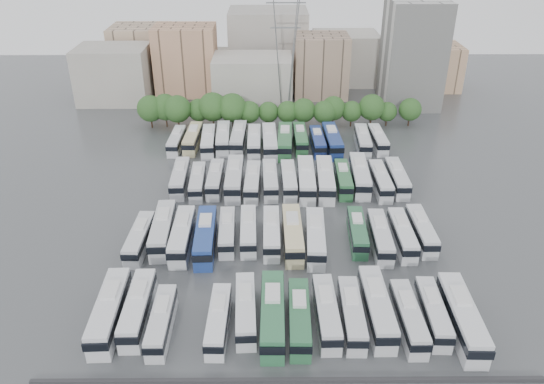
{
  "coord_description": "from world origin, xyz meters",
  "views": [
    {
      "loc": [
        -2.01,
        -73.77,
        45.88
      ],
      "look_at": [
        -1.44,
        4.93,
        3.0
      ],
      "focal_mm": 35.0,
      "sensor_mm": 36.0,
      "label": 1
    }
  ],
  "objects_px": {
    "bus_r0_s12": "(433,312)",
    "bus_r2_s7": "(289,180)",
    "bus_r0_s9": "(352,314)",
    "bus_r2_s5": "(253,181)",
    "bus_r3_s6": "(270,141)",
    "bus_r3_s3": "(223,138)",
    "bus_r1_s7": "(293,234)",
    "bus_r0_s2": "(161,321)",
    "bus_r0_s8": "(326,312)",
    "bus_r2_s13": "(397,177)",
    "bus_r0_s10": "(377,307)",
    "bus_r2_s1": "(180,178)",
    "bus_r1_s2": "(182,235)",
    "bus_r1_s3": "(205,236)",
    "bus_r2_s8": "(306,179)",
    "bus_r0_s4": "(218,320)",
    "bus_r3_s13": "(378,139)",
    "bus_r0_s0": "(110,311)",
    "bus_r1_s13": "(421,230)",
    "bus_r0_s7": "(299,317)",
    "bus_r1_s6": "(271,233)",
    "bus_r1_s0": "(140,238)",
    "bus_r3_s9": "(318,141)",
    "bus_r3_s2": "(208,141)",
    "bus_r0_s5": "(246,309)",
    "bus_r3_s10": "(332,140)",
    "bus_r1_s4": "(227,231)",
    "bus_r1_s11": "(380,236)",
    "bus_r2_s6": "(270,180)",
    "bus_r1_s10": "(357,231)",
    "bus_r0_s13": "(462,317)",
    "bus_r1_s5": "(248,230)",
    "bus_r2_s10": "(343,179)",
    "bus_r3_s0": "(177,140)",
    "bus_r2_s3": "(215,179)",
    "bus_r1_s8": "(315,237)",
    "bus_r3_s1": "(193,138)",
    "electricity_pylon": "(285,38)",
    "bus_r2_s2": "(198,181)",
    "bus_r2_s9": "(325,179)",
    "bus_r2_s12": "(380,180)",
    "bus_r2_s4": "(234,178)",
    "bus_r3_s5": "(254,141)",
    "bus_r0_s1": "(138,308)"
  },
  "relations": [
    {
      "from": "bus_r0_s12",
      "to": "bus_r2_s4",
      "type": "distance_m",
      "value": 44.55
    },
    {
      "from": "bus_r1_s7",
      "to": "bus_r1_s10",
      "type": "bearing_deg",
      "value": 5.17
    },
    {
      "from": "bus_r2_s10",
      "to": "bus_r3_s0",
      "type": "height_order",
      "value": "bus_r2_s10"
    },
    {
      "from": "bus_r1_s0",
      "to": "bus_r3_s9",
      "type": "xyz_separation_m",
      "value": [
        29.81,
        36.7,
        0.01
      ]
    },
    {
      "from": "bus_r1_s6",
      "to": "bus_r2_s6",
      "type": "xyz_separation_m",
      "value": [
        -0.14,
        17.63,
        0.03
      ]
    },
    {
      "from": "bus_r1_s0",
      "to": "bus_r0_s9",
      "type": "bearing_deg",
      "value": -28.0
    },
    {
      "from": "bus_r1_s13",
      "to": "bus_r1_s4",
      "type": "bearing_deg",
      "value": 179.74
    },
    {
      "from": "bus_r1_s13",
      "to": "bus_r2_s9",
      "type": "bearing_deg",
      "value": 128.03
    },
    {
      "from": "bus_r0_s5",
      "to": "bus_r2_s3",
      "type": "bearing_deg",
      "value": 98.28
    },
    {
      "from": "bus_r0_s8",
      "to": "bus_r1_s11",
      "type": "height_order",
      "value": "bus_r1_s11"
    },
    {
      "from": "bus_r0_s5",
      "to": "bus_r3_s10",
      "type": "distance_m",
      "value": 55.09
    },
    {
      "from": "bus_r0_s8",
      "to": "bus_r2_s13",
      "type": "bearing_deg",
      "value": 64.44
    },
    {
      "from": "bus_r0_s13",
      "to": "bus_r3_s3",
      "type": "relative_size",
      "value": 1.06
    },
    {
      "from": "bus_r0_s9",
      "to": "bus_r2_s5",
      "type": "distance_m",
      "value": 37.49
    },
    {
      "from": "electricity_pylon",
      "to": "bus_r3_s0",
      "type": "xyz_separation_m",
      "value": [
        -23.52,
        -19.66,
        -16.94
      ]
    },
    {
      "from": "bus_r1_s7",
      "to": "bus_r3_s13",
      "type": "relative_size",
      "value": 1.13
    },
    {
      "from": "bus_r2_s5",
      "to": "bus_r2_s13",
      "type": "relative_size",
      "value": 0.99
    },
    {
      "from": "bus_r0_s9",
      "to": "bus_r1_s8",
      "type": "distance_m",
      "value": 17.0
    },
    {
      "from": "electricity_pylon",
      "to": "bus_r1_s3",
      "type": "height_order",
      "value": "electricity_pylon"
    },
    {
      "from": "bus_r2_s2",
      "to": "bus_r3_s5",
      "type": "relative_size",
      "value": 0.91
    },
    {
      "from": "bus_r1_s10",
      "to": "bus_r2_s2",
      "type": "xyz_separation_m",
      "value": [
        -26.46,
        16.83,
        0.02
      ]
    },
    {
      "from": "bus_r1_s5",
      "to": "bus_r3_s3",
      "type": "xyz_separation_m",
      "value": [
        -6.55,
        36.16,
        0.22
      ]
    },
    {
      "from": "bus_r1_s3",
      "to": "bus_r2_s8",
      "type": "xyz_separation_m",
      "value": [
        16.35,
        18.61,
        0.06
      ]
    },
    {
      "from": "bus_r3_s2",
      "to": "bus_r2_s13",
      "type": "bearing_deg",
      "value": -28.39
    },
    {
      "from": "bus_r0_s12",
      "to": "bus_r3_s3",
      "type": "xyz_separation_m",
      "value": [
        -29.87,
        54.89,
        0.25
      ]
    },
    {
      "from": "bus_r2_s4",
      "to": "bus_r3_s0",
      "type": "relative_size",
      "value": 1.19
    },
    {
      "from": "bus_r2_s3",
      "to": "bus_r2_s12",
      "type": "relative_size",
      "value": 0.97
    },
    {
      "from": "bus_r0_s12",
      "to": "bus_r3_s6",
      "type": "xyz_separation_m",
      "value": [
        -19.93,
        52.73,
        0.36
      ]
    },
    {
      "from": "bus_r0_s7",
      "to": "bus_r1_s6",
      "type": "distance_m",
      "value": 19.2
    },
    {
      "from": "bus_r2_s1",
      "to": "bus_r2_s7",
      "type": "xyz_separation_m",
      "value": [
        19.87,
        -0.95,
        -0.06
      ]
    },
    {
      "from": "bus_r0_s10",
      "to": "bus_r3_s6",
      "type": "bearing_deg",
      "value": 103.62
    },
    {
      "from": "bus_r0_s0",
      "to": "bus_r1_s13",
      "type": "xyz_separation_m",
      "value": [
        43.08,
        18.41,
        -0.28
      ]
    },
    {
      "from": "bus_r0_s8",
      "to": "bus_r3_s2",
      "type": "relative_size",
      "value": 0.95
    },
    {
      "from": "bus_r1_s2",
      "to": "bus_r1_s3",
      "type": "height_order",
      "value": "bus_r1_s3"
    },
    {
      "from": "bus_r2_s1",
      "to": "bus_r3_s3",
      "type": "distance_m",
      "value": 19.53
    },
    {
      "from": "bus_r0_s1",
      "to": "bus_r3_s10",
      "type": "height_order",
      "value": "bus_r3_s10"
    },
    {
      "from": "bus_r1_s7",
      "to": "bus_r0_s2",
      "type": "bearing_deg",
      "value": -132.43
    },
    {
      "from": "bus_r0_s4",
      "to": "bus_r0_s13",
      "type": "height_order",
      "value": "bus_r0_s13"
    },
    {
      "from": "bus_r1_s4",
      "to": "bus_r3_s9",
      "type": "distance_m",
      "value": 38.68
    },
    {
      "from": "bus_r0_s12",
      "to": "bus_r2_s7",
      "type": "height_order",
      "value": "bus_r2_s7"
    },
    {
      "from": "bus_r3_s10",
      "to": "bus_r3_s1",
      "type": "bearing_deg",
      "value": 174.54
    },
    {
      "from": "bus_r3_s6",
      "to": "bus_r3_s13",
      "type": "distance_m",
      "value": 23.2
    },
    {
      "from": "bus_r2_s3",
      "to": "bus_r3_s9",
      "type": "distance_m",
      "value": 26.53
    },
    {
      "from": "bus_r2_s8",
      "to": "bus_r0_s4",
      "type": "bearing_deg",
      "value": -108.36
    },
    {
      "from": "bus_r0_s4",
      "to": "bus_r1_s3",
      "type": "relative_size",
      "value": 0.83
    },
    {
      "from": "bus_r0_s10",
      "to": "bus_r2_s6",
      "type": "bearing_deg",
      "value": 110.03
    },
    {
      "from": "bus_r2_s2",
      "to": "bus_r2_s6",
      "type": "distance_m",
      "value": 13.14
    },
    {
      "from": "bus_r2_s1",
      "to": "bus_r3_s10",
      "type": "xyz_separation_m",
      "value": [
        29.68,
        16.78,
        0.19
      ]
    },
    {
      "from": "bus_r2_s10",
      "to": "bus_r0_s0",
      "type": "bearing_deg",
      "value": -131.5
    },
    {
      "from": "bus_r3_s13",
      "to": "bus_r3_s0",
      "type": "bearing_deg",
      "value": 179.15
    }
  ]
}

